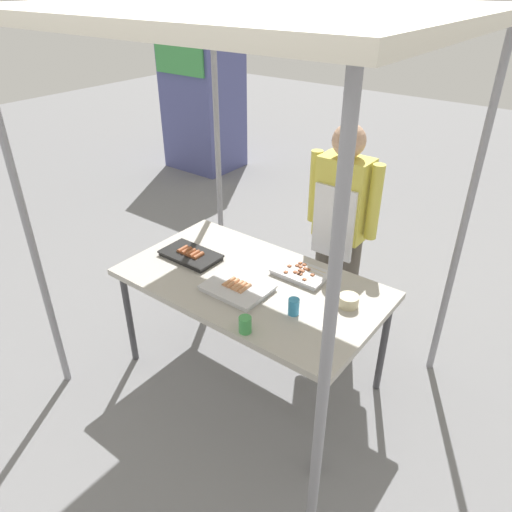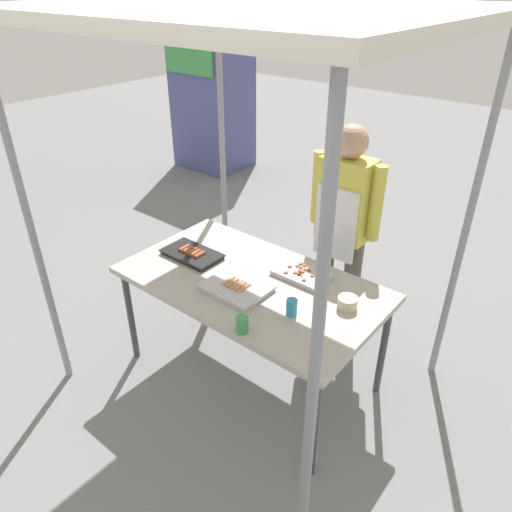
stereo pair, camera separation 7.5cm
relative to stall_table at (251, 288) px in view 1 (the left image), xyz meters
The scene contains 11 objects.
ground_plane 0.70m from the stall_table, ahead, with size 18.00×18.00×0.00m, color slate.
stall_table is the anchor object (origin of this frame).
stall_canopy 1.44m from the stall_table, ahead, with size 2.10×1.80×2.24m.
tray_grilled_sausages 0.15m from the stall_table, 91.87° to the right, with size 0.37×0.29×0.05m.
tray_meat_skewers 0.32m from the stall_table, 48.23° to the left, with size 0.34×0.21×0.04m.
tray_pork_links 0.49m from the stall_table, behind, with size 0.39×0.23×0.05m.
condiment_bowl 0.61m from the stall_table, 12.33° to the left, with size 0.11×0.11×0.07m, color #BFB28C.
drink_cup_near_edge 0.42m from the stall_table, 17.15° to the right, with size 0.06×0.06×0.10m, color #338CBF.
drink_cup_by_wok 0.49m from the stall_table, 55.66° to the right, with size 0.07×0.07×0.09m, color #3F994C.
vendor_woman 0.82m from the stall_table, 76.68° to the left, with size 0.52×0.23×1.57m.
neighbor_stall_left 4.21m from the stall_table, 136.65° to the left, with size 0.90×0.78×1.83m.
Camera 1 is at (1.51, -1.92, 2.36)m, focal length 33.76 mm.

